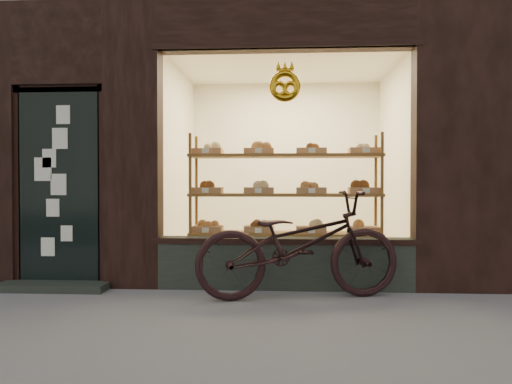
{
  "coord_description": "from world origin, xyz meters",
  "views": [
    {
      "loc": [
        0.47,
        -3.22,
        1.14
      ],
      "look_at": [
        0.15,
        2.0,
        1.04
      ],
      "focal_mm": 35.0,
      "sensor_mm": 36.0,
      "label": 1
    }
  ],
  "objects": [
    {
      "name": "ground",
      "position": [
        0.0,
        0.0,
        0.0
      ],
      "size": [
        90.0,
        90.0,
        0.0
      ],
      "primitive_type": "plane",
      "color": "slate"
    },
    {
      "name": "display_shelf",
      "position": [
        0.45,
        2.55,
        0.86
      ],
      "size": [
        2.2,
        0.45,
        1.7
      ],
      "color": "brown",
      "rests_on": "ground"
    },
    {
      "name": "bicycle",
      "position": [
        0.58,
        1.69,
        0.53
      ],
      "size": [
        2.13,
        1.11,
        1.06
      ],
      "primitive_type": "imported",
      "rotation": [
        0.0,
        0.0,
        1.78
      ],
      "color": "black",
      "rests_on": "ground"
    }
  ]
}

